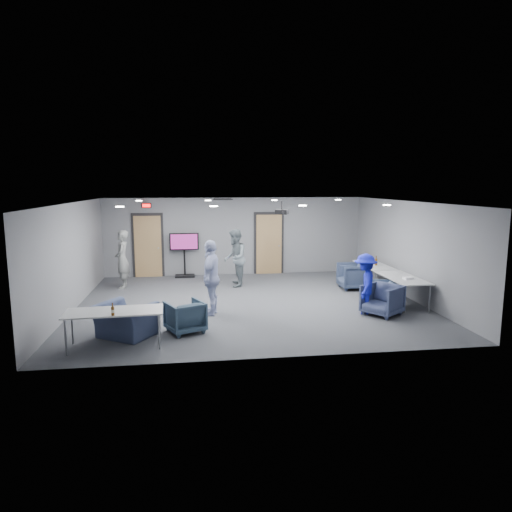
{
  "coord_description": "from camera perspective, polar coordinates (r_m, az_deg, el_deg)",
  "views": [
    {
      "loc": [
        -1.46,
        -11.88,
        3.16
      ],
      "look_at": [
        0.25,
        0.44,
        1.2
      ],
      "focal_mm": 32.0,
      "sensor_mm": 36.0,
      "label": 1
    }
  ],
  "objects": [
    {
      "name": "person_a",
      "position": [
        14.49,
        -16.38,
        -0.41
      ],
      "size": [
        0.46,
        0.67,
        1.79
      ],
      "primitive_type": "imported",
      "rotation": [
        0.0,
        0.0,
        -1.51
      ],
      "color": "gray",
      "rests_on": "floor"
    },
    {
      "name": "ceiling",
      "position": [
        11.98,
        -0.9,
        6.76
      ],
      "size": [
        9.0,
        9.0,
        0.0
      ],
      "primitive_type": "plane",
      "rotation": [
        3.14,
        0.0,
        0.0
      ],
      "color": "silver",
      "rests_on": "wall_back"
    },
    {
      "name": "wall_back",
      "position": [
        16.05,
        -2.64,
        2.48
      ],
      "size": [
        9.0,
        0.02,
        2.7
      ],
      "primitive_type": "cube",
      "color": "slate",
      "rests_on": "floor"
    },
    {
      "name": "exit_sign",
      "position": [
        15.9,
        -13.53,
        6.16
      ],
      "size": [
        0.32,
        0.08,
        0.16
      ],
      "color": "black",
      "rests_on": "wall_back"
    },
    {
      "name": "wrapper",
      "position": [
        12.46,
        18.5,
        -2.63
      ],
      "size": [
        0.26,
        0.2,
        0.05
      ],
      "primitive_type": "cube",
      "rotation": [
        0.0,
        0.0,
        0.15
      ],
      "color": "white",
      "rests_on": "table_right_b"
    },
    {
      "name": "chair_right_a",
      "position": [
        14.21,
        12.05,
        -2.47
      ],
      "size": [
        0.89,
        0.87,
        0.79
      ],
      "primitive_type": "imported",
      "rotation": [
        0.0,
        0.0,
        -1.6
      ],
      "color": "#313D56",
      "rests_on": "floor"
    },
    {
      "name": "person_d",
      "position": [
        11.52,
        13.48,
        -3.4
      ],
      "size": [
        0.88,
        1.1,
        1.49
      ],
      "primitive_type": "imported",
      "rotation": [
        0.0,
        0.0,
        -1.96
      ],
      "color": "#1D25BE",
      "rests_on": "floor"
    },
    {
      "name": "table_right_b",
      "position": [
        12.69,
        17.78,
        -2.71
      ],
      "size": [
        0.8,
        1.92,
        0.73
      ],
      "rotation": [
        0.0,
        0.0,
        1.57
      ],
      "color": "#A8ABAD",
      "rests_on": "floor"
    },
    {
      "name": "bottle_right",
      "position": [
        14.28,
        14.78,
        -0.71
      ],
      "size": [
        0.07,
        0.07,
        0.29
      ],
      "color": "#5D3610",
      "rests_on": "table_right_a"
    },
    {
      "name": "chair_front_b",
      "position": [
        9.99,
        -16.05,
        -7.72
      ],
      "size": [
        1.43,
        1.39,
        0.71
      ],
      "primitive_type": "imported",
      "rotation": [
        0.0,
        0.0,
        2.57
      ],
      "color": "#384362",
      "rests_on": "floor"
    },
    {
      "name": "door_right",
      "position": [
        16.19,
        1.62,
        1.54
      ],
      "size": [
        1.06,
        0.17,
        2.24
      ],
      "color": "black",
      "rests_on": "wall_back"
    },
    {
      "name": "tv_stand",
      "position": [
        15.8,
        -8.95,
        0.48
      ],
      "size": [
        0.99,
        0.47,
        1.52
      ],
      "color": "black",
      "rests_on": "floor"
    },
    {
      "name": "table_right_a",
      "position": [
        14.39,
        14.53,
        -1.24
      ],
      "size": [
        0.74,
        1.77,
        0.73
      ],
      "rotation": [
        0.0,
        0.0,
        1.57
      ],
      "color": "#A8ABAD",
      "rests_on": "floor"
    },
    {
      "name": "wall_left",
      "position": [
        12.4,
        -22.01,
        -0.1
      ],
      "size": [
        0.02,
        8.0,
        2.7
      ],
      "primitive_type": "cube",
      "color": "slate",
      "rests_on": "floor"
    },
    {
      "name": "door_left",
      "position": [
        16.05,
        -13.34,
        1.23
      ],
      "size": [
        1.06,
        0.17,
        2.24
      ],
      "color": "black",
      "rests_on": "wall_back"
    },
    {
      "name": "person_b",
      "position": [
        14.16,
        -2.67,
        -0.25
      ],
      "size": [
        0.79,
        0.95,
        1.79
      ],
      "primitive_type": "imported",
      "rotation": [
        0.0,
        0.0,
        -1.7
      ],
      "color": "slate",
      "rests_on": "floor"
    },
    {
      "name": "chair_right_c",
      "position": [
        11.56,
        15.49,
        -5.3
      ],
      "size": [
        1.15,
        1.14,
        0.76
      ],
      "primitive_type": "imported",
      "rotation": [
        0.0,
        0.0,
        -0.94
      ],
      "color": "#3B4567",
      "rests_on": "floor"
    },
    {
      "name": "wall_right",
      "position": [
        13.41,
        18.56,
        0.74
      ],
      "size": [
        0.02,
        8.0,
        2.7
      ],
      "primitive_type": "cube",
      "color": "slate",
      "rests_on": "floor"
    },
    {
      "name": "bottle_front",
      "position": [
        9.0,
        -17.47,
        -6.55
      ],
      "size": [
        0.06,
        0.06,
        0.24
      ],
      "color": "#5D3610",
      "rests_on": "table_front_left"
    },
    {
      "name": "person_c",
      "position": [
        11.15,
        -5.62,
        -2.68
      ],
      "size": [
        0.7,
        1.16,
        1.84
      ],
      "primitive_type": "imported",
      "rotation": [
        0.0,
        0.0,
        -1.82
      ],
      "color": "#ACB6DD",
      "rests_on": "floor"
    },
    {
      "name": "chair_front_a",
      "position": [
        10.02,
        -8.87,
        -7.5
      ],
      "size": [
        0.98,
        0.99,
        0.69
      ],
      "primitive_type": "imported",
      "rotation": [
        0.0,
        0.0,
        3.57
      ],
      "color": "#334658",
      "rests_on": "floor"
    },
    {
      "name": "projector",
      "position": [
        12.7,
        3.25,
        5.54
      ],
      "size": [
        0.42,
        0.4,
        0.36
      ],
      "rotation": [
        0.0,
        0.0,
        -0.42
      ],
      "color": "black",
      "rests_on": "ceiling"
    },
    {
      "name": "chair_right_b",
      "position": [
        12.36,
        15.28,
        -4.57
      ],
      "size": [
        0.96,
        0.95,
        0.67
      ],
      "primitive_type": "imported",
      "rotation": [
        0.0,
        0.0,
        -1.96
      ],
      "color": "#37465F",
      "rests_on": "floor"
    },
    {
      "name": "table_front_left",
      "position": [
        9.35,
        -17.32,
        -6.81
      ],
      "size": [
        1.9,
        0.88,
        0.73
      ],
      "rotation": [
        0.0,
        0.0,
        0.05
      ],
      "color": "#A8ABAD",
      "rests_on": "floor"
    },
    {
      "name": "downlights",
      "position": [
        11.98,
        -0.9,
        6.68
      ],
      "size": [
        6.18,
        3.78,
        0.02
      ],
      "color": "white",
      "rests_on": "ceiling"
    },
    {
      "name": "wall_front",
      "position": [
        8.22,
        2.54,
        -3.79
      ],
      "size": [
        9.0,
        0.02,
        2.7
      ],
      "primitive_type": "cube",
      "color": "slate",
      "rests_on": "floor"
    },
    {
      "name": "floor",
      "position": [
        12.38,
        -0.87,
        -5.83
      ],
      "size": [
        9.0,
        9.0,
        0.0
      ],
      "primitive_type": "plane",
      "color": "#3B3E44",
      "rests_on": "ground"
    },
    {
      "name": "snack_box",
      "position": [
        14.64,
        13.09,
        -0.76
      ],
      "size": [
        0.16,
        0.11,
        0.03
      ],
      "primitive_type": "cube",
      "rotation": [
        0.0,
        0.0,
        0.05
      ],
      "color": "#D83C36",
      "rests_on": "table_right_a"
    },
    {
      "name": "hvac_diffuser",
      "position": [
        14.72,
        -4.19,
        7.09
      ],
      "size": [
        0.6,
        0.6,
        0.03
      ],
      "primitive_type": "cube",
      "color": "black",
      "rests_on": "ceiling"
    }
  ]
}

